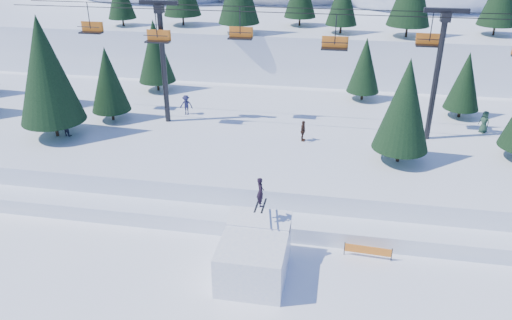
% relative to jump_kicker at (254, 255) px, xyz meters
% --- Properties ---
extents(ground, '(160.00, 160.00, 0.00)m').
position_rel_jump_kicker_xyz_m(ground, '(-1.76, -1.54, -1.37)').
color(ground, white).
rests_on(ground, ground).
extents(mid_shelf, '(70.00, 22.00, 2.50)m').
position_rel_jump_kicker_xyz_m(mid_shelf, '(-1.76, 16.46, -0.12)').
color(mid_shelf, white).
rests_on(mid_shelf, ground).
extents(berm, '(70.00, 6.00, 1.10)m').
position_rel_jump_kicker_xyz_m(berm, '(-1.76, 6.46, -0.82)').
color(berm, white).
rests_on(berm, ground).
extents(jump_kicker, '(3.70, 5.04, 5.58)m').
position_rel_jump_kicker_xyz_m(jump_kicker, '(0.00, 0.00, 0.00)').
color(jump_kicker, white).
rests_on(jump_kicker, ground).
extents(chairlift, '(46.00, 3.21, 10.28)m').
position_rel_jump_kicker_xyz_m(chairlift, '(0.09, 16.51, 7.96)').
color(chairlift, black).
rests_on(chairlift, mid_shelf).
extents(conifer_stand, '(62.01, 17.98, 9.78)m').
position_rel_jump_kicker_xyz_m(conifer_stand, '(-2.17, 16.63, 5.48)').
color(conifer_stand, black).
rests_on(conifer_stand, mid_shelf).
extents(distant_skiers, '(34.78, 7.73, 1.87)m').
position_rel_jump_kicker_xyz_m(distant_skiers, '(-2.53, 16.45, 2.02)').
color(distant_skiers, '#223D2D').
rests_on(distant_skiers, mid_shelf).
extents(banner_near, '(2.85, 0.23, 0.90)m').
position_rel_jump_kicker_xyz_m(banner_near, '(6.48, 2.80, -0.83)').
color(banner_near, black).
rests_on(banner_near, ground).
extents(banner_far, '(2.83, 0.48, 0.90)m').
position_rel_jump_kicker_xyz_m(banner_far, '(10.43, 5.01, -0.83)').
color(banner_far, black).
rests_on(banner_far, ground).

